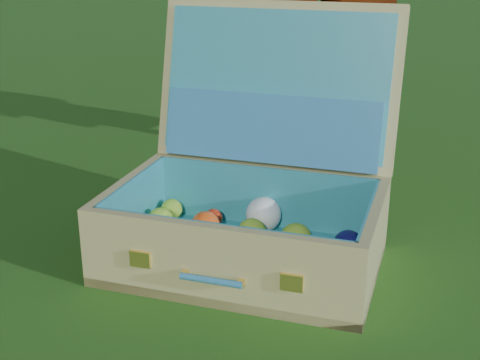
% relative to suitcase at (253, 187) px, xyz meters
% --- Properties ---
extents(ground, '(60.00, 60.00, 0.00)m').
position_rel_suitcase_xyz_m(ground, '(0.03, 0.01, -0.17)').
color(ground, '#215114').
rests_on(ground, ground).
extents(suitcase, '(0.80, 0.77, 0.59)m').
position_rel_suitcase_xyz_m(suitcase, '(0.00, 0.00, 0.00)').
color(suitcase, tan).
rests_on(suitcase, ground).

